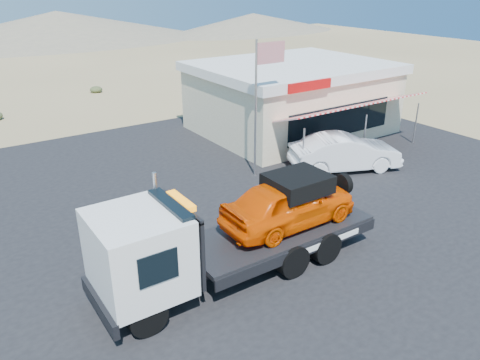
{
  "coord_description": "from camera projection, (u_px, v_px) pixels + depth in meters",
  "views": [
    {
      "loc": [
        -6.95,
        -11.49,
        8.33
      ],
      "look_at": [
        1.88,
        1.54,
        1.5
      ],
      "focal_mm": 35.0,
      "sensor_mm": 36.0,
      "label": 1
    }
  ],
  "objects": [
    {
      "name": "ground",
      "position": [
        219.0,
        249.0,
        15.61
      ],
      "size": [
        120.0,
        120.0,
        0.0
      ],
      "primitive_type": "plane",
      "color": "olive",
      "rests_on": "ground"
    },
    {
      "name": "jerky_store",
      "position": [
        291.0,
        97.0,
        27.04
      ],
      "size": [
        10.4,
        9.97,
        3.9
      ],
      "color": "beige",
      "rests_on": "asphalt_lot"
    },
    {
      "name": "flagpole",
      "position": [
        260.0,
        93.0,
        20.07
      ],
      "size": [
        1.55,
        0.1,
        6.0
      ],
      "color": "#99999E",
      "rests_on": "asphalt_lot"
    },
    {
      "name": "tow_truck",
      "position": [
        235.0,
        227.0,
        13.74
      ],
      "size": [
        8.87,
        2.63,
        2.96
      ],
      "color": "black",
      "rests_on": "asphalt_lot"
    },
    {
      "name": "asphalt_lot",
      "position": [
        222.0,
        201.0,
        18.92
      ],
      "size": [
        32.0,
        24.0,
        0.02
      ],
      "primitive_type": "cube",
      "color": "black",
      "rests_on": "ground"
    },
    {
      "name": "white_sedan",
      "position": [
        345.0,
        152.0,
        21.72
      ],
      "size": [
        5.38,
        3.59,
        1.68
      ],
      "primitive_type": "imported",
      "rotation": [
        0.0,
        0.0,
        1.18
      ],
      "color": "white",
      "rests_on": "asphalt_lot"
    }
  ]
}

